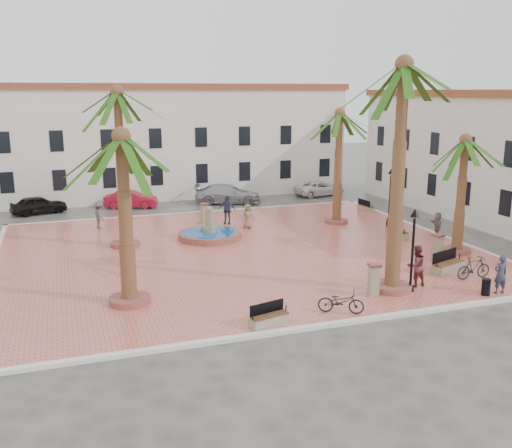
{
  "coord_description": "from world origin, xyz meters",
  "views": [
    {
      "loc": [
        -9.13,
        -29.59,
        8.95
      ],
      "look_at": [
        1.0,
        0.0,
        1.6
      ],
      "focal_mm": 40.0,
      "sensor_mm": 36.0,
      "label": 1
    }
  ],
  "objects_px": {
    "bollard_se": "(374,279)",
    "car_black": "(39,205)",
    "lamppost_s": "(414,236)",
    "bicycle_a": "(341,302)",
    "litter_bin": "(486,287)",
    "bench_s": "(269,319)",
    "palm_nw": "(118,109)",
    "bollard_n": "(204,213)",
    "pedestrian_north": "(99,215)",
    "palm_e": "(465,154)",
    "cyclist_b": "(416,266)",
    "car_red": "(131,199)",
    "bench_ne": "(366,207)",
    "palm_sw": "(122,159)",
    "palm_s": "(403,90)",
    "bench_se": "(448,266)",
    "pedestrian_east": "(437,225)",
    "fountain": "(210,234)",
    "bicycle_b": "(474,268)",
    "lamppost_e": "(390,187)",
    "bollard_e": "(437,247)",
    "pedestrian_fountain_b": "(227,210)",
    "car_silver": "(228,194)",
    "bench_e": "(396,233)",
    "cyclist_a": "(501,274)",
    "pedestrian_fountain_a": "(248,216)"
  },
  "relations": [
    {
      "from": "bench_ne",
      "to": "litter_bin",
      "type": "distance_m",
      "value": 18.19
    },
    {
      "from": "cyclist_b",
      "to": "car_red",
      "type": "distance_m",
      "value": 25.32
    },
    {
      "from": "bench_s",
      "to": "cyclist_a",
      "type": "height_order",
      "value": "cyclist_a"
    },
    {
      "from": "bollard_se",
      "to": "pedestrian_fountain_b",
      "type": "height_order",
      "value": "pedestrian_fountain_b"
    },
    {
      "from": "pedestrian_north",
      "to": "car_red",
      "type": "bearing_deg",
      "value": -39.13
    },
    {
      "from": "bench_s",
      "to": "bollard_n",
      "type": "xyz_separation_m",
      "value": [
        1.78,
        17.64,
        0.46
      ]
    },
    {
      "from": "palm_e",
      "to": "bench_ne",
      "type": "distance_m",
      "value": 12.77
    },
    {
      "from": "lamppost_e",
      "to": "pedestrian_fountain_a",
      "type": "bearing_deg",
      "value": 167.49
    },
    {
      "from": "pedestrian_north",
      "to": "palm_e",
      "type": "bearing_deg",
      "value": -140.25
    },
    {
      "from": "bollard_e",
      "to": "litter_bin",
      "type": "xyz_separation_m",
      "value": [
        -1.16,
        -5.08,
        -0.38
      ]
    },
    {
      "from": "bench_se",
      "to": "pedestrian_north",
      "type": "xyz_separation_m",
      "value": [
        -15.71,
        15.11,
        0.57
      ]
    },
    {
      "from": "bicycle_a",
      "to": "bollard_n",
      "type": "bearing_deg",
      "value": 33.77
    },
    {
      "from": "bench_ne",
      "to": "palm_e",
      "type": "bearing_deg",
      "value": 170.71
    },
    {
      "from": "bollard_e",
      "to": "litter_bin",
      "type": "distance_m",
      "value": 5.23
    },
    {
      "from": "bench_e",
      "to": "bollard_e",
      "type": "distance_m",
      "value": 5.08
    },
    {
      "from": "bench_e",
      "to": "pedestrian_north",
      "type": "height_order",
      "value": "pedestrian_north"
    },
    {
      "from": "palm_e",
      "to": "litter_bin",
      "type": "xyz_separation_m",
      "value": [
        -3.21,
        -6.11,
        -5.08
      ]
    },
    {
      "from": "palm_s",
      "to": "cyclist_b",
      "type": "xyz_separation_m",
      "value": [
        1.32,
        0.14,
        -7.86
      ]
    },
    {
      "from": "bench_e",
      "to": "pedestrian_fountain_b",
      "type": "xyz_separation_m",
      "value": [
        -8.84,
        6.86,
        0.69
      ]
    },
    {
      "from": "palm_s",
      "to": "car_silver",
      "type": "bearing_deg",
      "value": 92.9
    },
    {
      "from": "palm_nw",
      "to": "bench_s",
      "type": "height_order",
      "value": "palm_nw"
    },
    {
      "from": "lamppost_s",
      "to": "bench_s",
      "type": "bearing_deg",
      "value": -168.28
    },
    {
      "from": "lamppost_s",
      "to": "cyclist_a",
      "type": "relative_size",
      "value": 2.16
    },
    {
      "from": "bench_e",
      "to": "bollard_se",
      "type": "distance_m",
      "value": 10.78
    },
    {
      "from": "bollard_se",
      "to": "litter_bin",
      "type": "relative_size",
      "value": 1.96
    },
    {
      "from": "lamppost_s",
      "to": "litter_bin",
      "type": "xyz_separation_m",
      "value": [
        2.84,
        -1.53,
        -2.2
      ]
    },
    {
      "from": "bicycle_a",
      "to": "pedestrian_north",
      "type": "xyz_separation_m",
      "value": [
        -8.2,
        18.24,
        0.38
      ]
    },
    {
      "from": "bench_se",
      "to": "car_red",
      "type": "relative_size",
      "value": 0.51
    },
    {
      "from": "bollard_se",
      "to": "palm_nw",
      "type": "bearing_deg",
      "value": 128.42
    },
    {
      "from": "bicycle_a",
      "to": "car_silver",
      "type": "height_order",
      "value": "car_silver"
    },
    {
      "from": "fountain",
      "to": "bicycle_b",
      "type": "xyz_separation_m",
      "value": [
        10.01,
        -11.58,
        0.28
      ]
    },
    {
      "from": "bollard_n",
      "to": "car_black",
      "type": "xyz_separation_m",
      "value": [
        -10.73,
        7.57,
        -0.17
      ]
    },
    {
      "from": "bollard_e",
      "to": "pedestrian_fountain_b",
      "type": "height_order",
      "value": "pedestrian_fountain_b"
    },
    {
      "from": "bench_se",
      "to": "pedestrian_east",
      "type": "distance_m",
      "value": 7.13
    },
    {
      "from": "bollard_se",
      "to": "car_black",
      "type": "relative_size",
      "value": 0.36
    },
    {
      "from": "palm_sw",
      "to": "car_black",
      "type": "distance_m",
      "value": 22.23
    },
    {
      "from": "lamppost_s",
      "to": "bicycle_a",
      "type": "xyz_separation_m",
      "value": [
        -4.16,
        -1.34,
        -2.08
      ]
    },
    {
      "from": "lamppost_s",
      "to": "palm_nw",
      "type": "bearing_deg",
      "value": 133.46
    },
    {
      "from": "fountain",
      "to": "car_black",
      "type": "distance_m",
      "value": 15.4
    },
    {
      "from": "car_black",
      "to": "lamppost_s",
      "type": "bearing_deg",
      "value": -161.52
    },
    {
      "from": "palm_e",
      "to": "litter_bin",
      "type": "relative_size",
      "value": 8.88
    },
    {
      "from": "lamppost_e",
      "to": "car_black",
      "type": "relative_size",
      "value": 0.95
    },
    {
      "from": "litter_bin",
      "to": "cyclist_b",
      "type": "relative_size",
      "value": 0.38
    },
    {
      "from": "palm_e",
      "to": "bollard_e",
      "type": "distance_m",
      "value": 5.23
    },
    {
      "from": "bicycle_b",
      "to": "pedestrian_north",
      "type": "distance_m",
      "value": 23.06
    },
    {
      "from": "bench_ne",
      "to": "palm_s",
      "type": "bearing_deg",
      "value": 149.17
    },
    {
      "from": "palm_e",
      "to": "bench_se",
      "type": "distance_m",
      "value": 6.46
    },
    {
      "from": "lamppost_e",
      "to": "bollard_e",
      "type": "relative_size",
      "value": 2.63
    },
    {
      "from": "pedestrian_east",
      "to": "car_red",
      "type": "xyz_separation_m",
      "value": [
        -16.62,
        15.9,
        -0.26
      ]
    },
    {
      "from": "palm_s",
      "to": "bollard_n",
      "type": "distance_m",
      "value": 18.36
    }
  ]
}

